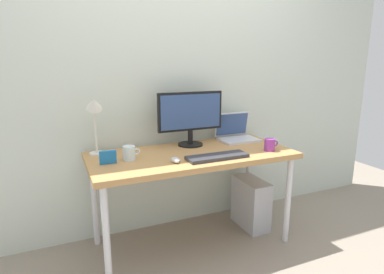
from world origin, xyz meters
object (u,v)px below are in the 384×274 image
at_px(desk_lamp, 95,113).
at_px(computer_tower, 251,203).
at_px(laptop, 236,133).
at_px(mouse, 175,160).
at_px(desk, 192,161).
at_px(coffee_mug, 270,145).
at_px(monitor, 190,115).
at_px(photo_frame, 108,157).
at_px(glass_cup, 129,153).
at_px(keyboard, 217,157).

bearing_deg(desk_lamp, computer_tower, -7.68).
distance_m(laptop, mouse, 0.81).
relative_size(desk_lamp, computer_tower, 1.04).
bearing_deg(desk, mouse, -139.00).
distance_m(laptop, coffee_mug, 0.40).
bearing_deg(computer_tower, laptop, 108.58).
bearing_deg(monitor, photo_frame, -161.37).
bearing_deg(laptop, computer_tower, -71.42).
height_order(monitor, coffee_mug, monitor).
bearing_deg(computer_tower, desk, -175.71).
height_order(monitor, glass_cup, monitor).
bearing_deg(desk_lamp, glass_cup, -46.32).
height_order(mouse, photo_frame, photo_frame).
height_order(desk, coffee_mug, coffee_mug).
bearing_deg(desk, photo_frame, -177.55).
bearing_deg(desk, coffee_mug, -17.66).
height_order(laptop, coffee_mug, laptop).
bearing_deg(computer_tower, desk_lamp, 172.32).
height_order(monitor, computer_tower, monitor).
distance_m(desk, desk_lamp, 0.78).
bearing_deg(glass_cup, mouse, -34.05).
bearing_deg(desk_lamp, desk, -17.69).
bearing_deg(photo_frame, mouse, -18.84).
bearing_deg(monitor, laptop, 1.98).
distance_m(mouse, coffee_mug, 0.76).
xyz_separation_m(desk_lamp, glass_cup, (0.19, -0.19, -0.26)).
height_order(desk, photo_frame, photo_frame).
relative_size(keyboard, glass_cup, 3.66).
bearing_deg(desk, laptop, 23.51).
xyz_separation_m(monitor, glass_cup, (-0.54, -0.19, -0.20)).
distance_m(laptop, computer_tower, 0.61).
xyz_separation_m(keyboard, coffee_mug, (0.46, 0.02, 0.03)).
bearing_deg(mouse, glass_cup, 145.95).
distance_m(desk, mouse, 0.27).
bearing_deg(monitor, desk, -110.44).
bearing_deg(desk_lamp, photo_frame, -81.29).
bearing_deg(monitor, glass_cup, -160.24).
bearing_deg(mouse, desk, 41.00).
bearing_deg(coffee_mug, photo_frame, 172.58).
relative_size(laptop, keyboard, 0.73).
relative_size(monitor, desk_lamp, 1.23).
bearing_deg(photo_frame, coffee_mug, -7.42).
bearing_deg(glass_cup, keyboard, -20.36).
height_order(coffee_mug, glass_cup, glass_cup).
bearing_deg(mouse, coffee_mug, -0.78).
xyz_separation_m(laptop, keyboard, (-0.40, -0.42, -0.05)).
relative_size(coffee_mug, computer_tower, 0.28).
bearing_deg(glass_cup, coffee_mug, -10.59).
height_order(desk_lamp, mouse, desk_lamp).
height_order(laptop, glass_cup, laptop).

